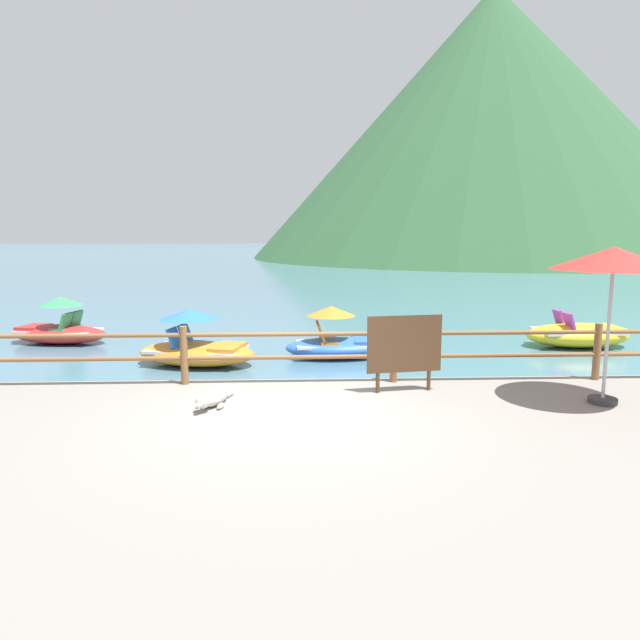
% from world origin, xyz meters
% --- Properties ---
extents(ground_plane, '(200.00, 200.00, 0.00)m').
position_xyz_m(ground_plane, '(0.00, 40.00, 0.00)').
color(ground_plane, '#477084').
extents(promenade_dock, '(28.00, 8.00, 0.40)m').
position_xyz_m(promenade_dock, '(0.00, -2.20, 0.20)').
color(promenade_dock, gray).
rests_on(promenade_dock, ground).
extents(dock_railing, '(23.92, 0.12, 0.95)m').
position_xyz_m(dock_railing, '(-0.00, 1.55, 0.97)').
color(dock_railing, brown).
rests_on(dock_railing, promenade_dock).
extents(sign_board, '(1.17, 0.21, 1.19)m').
position_xyz_m(sign_board, '(1.76, 0.97, 1.13)').
color(sign_board, silver).
rests_on(sign_board, promenade_dock).
extents(beach_umbrella, '(1.70, 1.70, 2.24)m').
position_xyz_m(beach_umbrella, '(4.51, 0.24, 2.45)').
color(beach_umbrella, '#B2B2B7').
rests_on(beach_umbrella, promenade_dock).
extents(dog_resting, '(0.49, 1.03, 0.26)m').
position_xyz_m(dog_resting, '(-1.07, 0.35, 0.52)').
color(dog_resting, beige).
rests_on(dog_resting, promenade_dock).
extents(pedal_boat_0, '(2.59, 1.40, 0.90)m').
position_xyz_m(pedal_boat_0, '(7.15, 6.17, 0.31)').
color(pedal_boat_0, yellow).
rests_on(pedal_boat_0, ground).
extents(pedal_boat_1, '(2.83, 1.93, 1.22)m').
position_xyz_m(pedal_boat_1, '(-2.05, 4.61, 0.40)').
color(pedal_boat_1, orange).
rests_on(pedal_boat_1, ground).
extents(pedal_boat_2, '(2.77, 1.66, 1.20)m').
position_xyz_m(pedal_boat_2, '(-6.02, 7.21, 0.37)').
color(pedal_boat_2, red).
rests_on(pedal_boat_2, ground).
extents(pedal_boat_4, '(2.33, 1.18, 1.19)m').
position_xyz_m(pedal_boat_4, '(1.01, 5.20, 0.38)').
color(pedal_boat_4, blue).
rests_on(pedal_boat_4, ground).
extents(cliff_headland, '(52.41, 52.41, 29.03)m').
position_xyz_m(cliff_headland, '(20.01, 57.75, 13.62)').
color(cliff_headland, '#2D5633').
rests_on(cliff_headland, ground).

